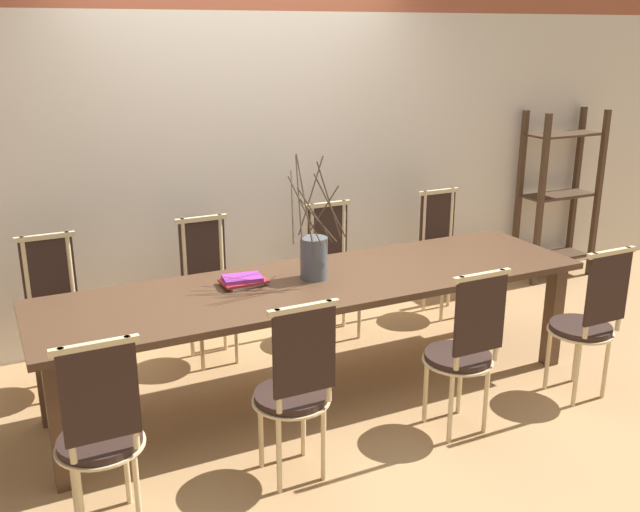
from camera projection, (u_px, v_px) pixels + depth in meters
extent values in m
plane|color=#A87F51|center=(320.00, 391.00, 4.40)|extent=(16.00, 16.00, 0.00)
cube|color=beige|center=(243.00, 175.00, 5.14)|extent=(12.00, 0.06, 2.25)
cube|color=#4C3321|center=(320.00, 284.00, 4.19)|extent=(3.29, 0.87, 0.04)
cube|color=#4C3321|center=(59.00, 425.00, 3.37)|extent=(0.09, 0.09, 0.68)
cube|color=#4C3321|center=(553.00, 316.00, 4.66)|extent=(0.09, 0.09, 0.68)
cube|color=#4C3321|center=(44.00, 368.00, 3.93)|extent=(0.09, 0.09, 0.68)
cube|color=#4C3321|center=(489.00, 285.00, 5.22)|extent=(0.09, 0.09, 0.68)
cylinder|color=black|center=(100.00, 440.00, 3.08)|extent=(0.36, 0.36, 0.04)
cylinder|color=beige|center=(101.00, 445.00, 3.09)|extent=(0.39, 0.39, 0.01)
cylinder|color=beige|center=(73.00, 478.00, 3.20)|extent=(0.03, 0.03, 0.42)
cylinder|color=beige|center=(126.00, 464.00, 3.30)|extent=(0.03, 0.03, 0.42)
cylinder|color=beige|center=(81.00, 508.00, 3.00)|extent=(0.03, 0.03, 0.42)
cylinder|color=beige|center=(137.00, 493.00, 3.09)|extent=(0.03, 0.03, 0.42)
cylinder|color=beige|center=(67.00, 407.00, 2.81)|extent=(0.03, 0.03, 0.51)
cylinder|color=beige|center=(132.00, 393.00, 2.92)|extent=(0.03, 0.03, 0.51)
cube|color=black|center=(100.00, 395.00, 2.85)|extent=(0.31, 0.02, 0.41)
cube|color=beige|center=(95.00, 346.00, 2.79)|extent=(0.35, 0.03, 0.03)
cylinder|color=black|center=(291.00, 395.00, 3.46)|extent=(0.36, 0.36, 0.04)
cylinder|color=beige|center=(291.00, 400.00, 3.46)|extent=(0.39, 0.39, 0.01)
cylinder|color=beige|center=(261.00, 430.00, 3.58)|extent=(0.03, 0.03, 0.42)
cylinder|color=beige|center=(303.00, 420.00, 3.67)|extent=(0.03, 0.03, 0.42)
cylinder|color=beige|center=(279.00, 454.00, 3.37)|extent=(0.03, 0.03, 0.42)
cylinder|color=beige|center=(324.00, 442.00, 3.47)|extent=(0.03, 0.03, 0.42)
cylinder|color=beige|center=(278.00, 362.00, 3.19)|extent=(0.03, 0.03, 0.51)
cylinder|color=beige|center=(329.00, 352.00, 3.29)|extent=(0.03, 0.03, 0.51)
cube|color=black|center=(304.00, 352.00, 3.23)|extent=(0.31, 0.02, 0.41)
cube|color=beige|center=(304.00, 308.00, 3.17)|extent=(0.35, 0.03, 0.03)
cylinder|color=black|center=(458.00, 356.00, 3.87)|extent=(0.36, 0.36, 0.04)
cylinder|color=beige|center=(458.00, 360.00, 3.88)|extent=(0.39, 0.39, 0.01)
cylinder|color=beige|center=(426.00, 389.00, 3.99)|extent=(0.03, 0.03, 0.42)
cylinder|color=beige|center=(460.00, 380.00, 4.09)|extent=(0.03, 0.03, 0.42)
cylinder|color=beige|center=(451.00, 408.00, 3.79)|extent=(0.03, 0.03, 0.42)
cylinder|color=beige|center=(486.00, 398.00, 3.89)|extent=(0.03, 0.03, 0.42)
cylinder|color=beige|center=(459.00, 324.00, 3.60)|extent=(0.03, 0.03, 0.51)
cylinder|color=beige|center=(499.00, 316.00, 3.71)|extent=(0.03, 0.03, 0.51)
cube|color=black|center=(480.00, 316.00, 3.64)|extent=(0.31, 0.02, 0.41)
cube|color=beige|center=(482.00, 276.00, 3.58)|extent=(0.35, 0.03, 0.03)
cylinder|color=black|center=(581.00, 327.00, 4.24)|extent=(0.36, 0.36, 0.04)
cylinder|color=beige|center=(580.00, 331.00, 4.25)|extent=(0.39, 0.39, 0.01)
cylinder|color=beige|center=(548.00, 358.00, 4.36)|extent=(0.03, 0.03, 0.42)
cylinder|color=beige|center=(577.00, 351.00, 4.46)|extent=(0.03, 0.03, 0.42)
cylinder|color=beige|center=(577.00, 374.00, 4.16)|extent=(0.03, 0.03, 0.42)
cylinder|color=beige|center=(606.00, 366.00, 4.26)|extent=(0.03, 0.03, 0.42)
cylinder|color=beige|center=(590.00, 296.00, 3.98)|extent=(0.03, 0.03, 0.51)
cylinder|color=beige|center=(623.00, 290.00, 4.08)|extent=(0.03, 0.03, 0.51)
cube|color=black|center=(608.00, 289.00, 4.02)|extent=(0.31, 0.02, 0.41)
cube|color=beige|center=(612.00, 253.00, 3.96)|extent=(0.35, 0.03, 0.03)
cylinder|color=black|center=(57.00, 325.00, 4.28)|extent=(0.36, 0.36, 0.04)
cylinder|color=beige|center=(58.00, 328.00, 4.29)|extent=(0.39, 0.39, 0.01)
cylinder|color=beige|center=(84.00, 363.00, 4.30)|extent=(0.03, 0.03, 0.42)
cylinder|color=beige|center=(43.00, 371.00, 4.20)|extent=(0.03, 0.03, 0.42)
cylinder|color=beige|center=(79.00, 348.00, 4.50)|extent=(0.03, 0.03, 0.42)
cylinder|color=beige|center=(39.00, 355.00, 4.40)|extent=(0.03, 0.03, 0.42)
cylinder|color=beige|center=(71.00, 272.00, 4.38)|extent=(0.03, 0.03, 0.51)
cylinder|color=beige|center=(27.00, 278.00, 4.28)|extent=(0.03, 0.03, 0.51)
cube|color=black|center=(49.00, 270.00, 4.33)|extent=(0.31, 0.02, 0.41)
cube|color=beige|center=(44.00, 237.00, 4.26)|extent=(0.35, 0.03, 0.03)
cylinder|color=black|center=(212.00, 299.00, 4.69)|extent=(0.36, 0.36, 0.04)
cylinder|color=beige|center=(212.00, 303.00, 4.69)|extent=(0.39, 0.39, 0.01)
cylinder|color=beige|center=(236.00, 334.00, 4.70)|extent=(0.03, 0.03, 0.42)
cylinder|color=beige|center=(202.00, 341.00, 4.61)|extent=(0.03, 0.03, 0.42)
cylinder|color=beige|center=(225.00, 322.00, 4.91)|extent=(0.03, 0.03, 0.42)
cylinder|color=beige|center=(191.00, 328.00, 4.81)|extent=(0.03, 0.03, 0.42)
cylinder|color=beige|center=(221.00, 251.00, 4.79)|extent=(0.03, 0.03, 0.51)
cylinder|color=beige|center=(184.00, 256.00, 4.68)|extent=(0.03, 0.03, 0.51)
cube|color=black|center=(203.00, 250.00, 4.73)|extent=(0.31, 0.02, 0.41)
cube|color=beige|center=(201.00, 219.00, 4.66)|extent=(0.35, 0.03, 0.03)
cylinder|color=black|center=(337.00, 279.00, 5.08)|extent=(0.36, 0.36, 0.04)
cylinder|color=beige|center=(337.00, 282.00, 5.08)|extent=(0.39, 0.39, 0.01)
cylinder|color=beige|center=(359.00, 311.00, 5.09)|extent=(0.03, 0.03, 0.42)
cylinder|color=beige|center=(330.00, 317.00, 4.99)|extent=(0.03, 0.03, 0.42)
cylinder|color=beige|center=(344.00, 300.00, 5.29)|extent=(0.03, 0.03, 0.42)
cylinder|color=beige|center=(315.00, 305.00, 5.20)|extent=(0.03, 0.03, 0.42)
cylinder|color=beige|center=(343.00, 235.00, 5.18)|extent=(0.03, 0.03, 0.51)
cylinder|color=beige|center=(312.00, 239.00, 5.07)|extent=(0.03, 0.03, 0.51)
cube|color=black|center=(328.00, 233.00, 5.12)|extent=(0.31, 0.02, 0.41)
cube|color=beige|center=(328.00, 204.00, 5.05)|extent=(0.35, 0.03, 0.03)
cylinder|color=black|center=(447.00, 261.00, 5.47)|extent=(0.36, 0.36, 0.04)
cylinder|color=beige|center=(447.00, 264.00, 5.48)|extent=(0.39, 0.39, 0.01)
cylinder|color=beige|center=(467.00, 291.00, 5.49)|extent=(0.03, 0.03, 0.42)
cylinder|color=beige|center=(442.00, 295.00, 5.39)|extent=(0.03, 0.03, 0.42)
cylinder|color=beige|center=(449.00, 281.00, 5.69)|extent=(0.03, 0.03, 0.42)
cylinder|color=beige|center=(425.00, 286.00, 5.59)|extent=(0.03, 0.03, 0.42)
cylinder|color=beige|center=(451.00, 220.00, 5.58)|extent=(0.03, 0.03, 0.51)
cylinder|color=beige|center=(424.00, 224.00, 5.47)|extent=(0.03, 0.03, 0.51)
cube|color=black|center=(437.00, 218.00, 5.52)|extent=(0.31, 0.02, 0.41)
cube|color=beige|center=(439.00, 192.00, 5.45)|extent=(0.35, 0.03, 0.03)
cylinder|color=#4C5156|center=(314.00, 258.00, 4.18)|extent=(0.16, 0.16, 0.25)
cylinder|color=#473828|center=(324.00, 209.00, 4.18)|extent=(0.11, 0.19, 0.31)
cylinder|color=#473828|center=(318.00, 220.00, 4.00)|extent=(0.22, 0.06, 0.28)
cylinder|color=#473828|center=(299.00, 199.00, 4.06)|extent=(0.05, 0.18, 0.47)
cylinder|color=#473828|center=(292.00, 207.00, 4.08)|extent=(0.10, 0.24, 0.38)
cylinder|color=#473828|center=(304.00, 198.00, 4.03)|extent=(0.04, 0.14, 0.49)
cylinder|color=#473828|center=(315.00, 215.00, 4.00)|extent=(0.19, 0.08, 0.33)
cylinder|color=#473828|center=(311.00, 196.00, 4.14)|extent=(0.15, 0.04, 0.47)
cylinder|color=#473828|center=(305.00, 211.00, 4.00)|extent=(0.14, 0.18, 0.38)
cylinder|color=#473828|center=(329.00, 201.00, 4.01)|extent=(0.21, 0.11, 0.48)
cylinder|color=#473828|center=(331.00, 207.00, 3.99)|extent=(0.26, 0.10, 0.42)
cube|color=beige|center=(242.00, 283.00, 4.11)|extent=(0.22, 0.19, 0.02)
cube|color=maroon|center=(244.00, 281.00, 4.09)|extent=(0.26, 0.17, 0.01)
cube|color=#842D8C|center=(242.00, 278.00, 4.09)|extent=(0.24, 0.18, 0.02)
cube|color=#422D1E|center=(541.00, 202.00, 6.00)|extent=(0.04, 0.04, 1.48)
cube|color=#422D1E|center=(598.00, 195.00, 6.28)|extent=(0.04, 0.04, 1.48)
cube|color=#422D1E|center=(519.00, 196.00, 6.23)|extent=(0.04, 0.04, 1.48)
cube|color=#422D1E|center=(575.00, 189.00, 6.51)|extent=(0.04, 0.04, 1.48)
cube|color=#422D1E|center=(552.00, 256.00, 6.43)|extent=(0.66, 0.27, 0.02)
cube|color=#422D1E|center=(559.00, 195.00, 6.26)|extent=(0.66, 0.27, 0.02)
cube|color=#422D1E|center=(565.00, 134.00, 6.09)|extent=(0.66, 0.27, 0.02)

